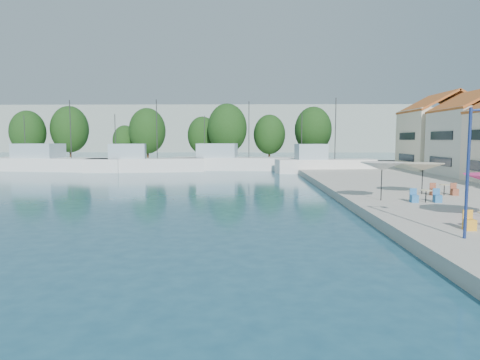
{
  "coord_description": "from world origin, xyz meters",
  "views": [
    {
      "loc": [
        -0.34,
        -3.68,
        4.41
      ],
      "look_at": [
        -0.95,
        26.0,
        1.58
      ],
      "focal_mm": 32.0,
      "sensor_mm": 36.0,
      "label": 1
    }
  ],
  "objects_px": {
    "trawler_01": "(55,163)",
    "street_lamp": "(478,148)",
    "trawler_03": "(233,163)",
    "umbrella_white": "(382,166)",
    "umbrella_cream": "(423,167)",
    "trawler_02": "(143,164)",
    "trawler_04": "(323,165)"
  },
  "relations": [
    {
      "from": "trawler_04",
      "to": "umbrella_cream",
      "type": "height_order",
      "value": "trawler_04"
    },
    {
      "from": "trawler_02",
      "to": "street_lamp",
      "type": "height_order",
      "value": "trawler_02"
    },
    {
      "from": "trawler_02",
      "to": "trawler_04",
      "type": "distance_m",
      "value": 24.34
    },
    {
      "from": "umbrella_white",
      "to": "umbrella_cream",
      "type": "bearing_deg",
      "value": 39.33
    },
    {
      "from": "trawler_01",
      "to": "umbrella_cream",
      "type": "xyz_separation_m",
      "value": [
        39.38,
        -29.76,
        1.45
      ]
    },
    {
      "from": "trawler_04",
      "to": "trawler_01",
      "type": "bearing_deg",
      "value": 167.38
    },
    {
      "from": "street_lamp",
      "to": "trawler_03",
      "type": "bearing_deg",
      "value": 118.47
    },
    {
      "from": "trawler_04",
      "to": "umbrella_white",
      "type": "height_order",
      "value": "trawler_04"
    },
    {
      "from": "trawler_01",
      "to": "umbrella_white",
      "type": "xyz_separation_m",
      "value": [
        35.6,
        -32.86,
        1.68
      ]
    },
    {
      "from": "trawler_03",
      "to": "trawler_02",
      "type": "bearing_deg",
      "value": -158.18
    },
    {
      "from": "trawler_02",
      "to": "street_lamp",
      "type": "distance_m",
      "value": 47.92
    },
    {
      "from": "street_lamp",
      "to": "trawler_01",
      "type": "bearing_deg",
      "value": 144.64
    },
    {
      "from": "trawler_04",
      "to": "umbrella_cream",
      "type": "relative_size",
      "value": 4.43
    },
    {
      "from": "trawler_02",
      "to": "trawler_01",
      "type": "bearing_deg",
      "value": 164.36
    },
    {
      "from": "trawler_01",
      "to": "trawler_02",
      "type": "xyz_separation_m",
      "value": [
        12.77,
        -1.45,
        0.0
      ]
    },
    {
      "from": "trawler_02",
      "to": "umbrella_cream",
      "type": "height_order",
      "value": "trawler_02"
    },
    {
      "from": "trawler_01",
      "to": "street_lamp",
      "type": "xyz_separation_m",
      "value": [
        35.94,
        -43.29,
        3.02
      ]
    },
    {
      "from": "trawler_01",
      "to": "street_lamp",
      "type": "bearing_deg",
      "value": -41.72
    },
    {
      "from": "trawler_04",
      "to": "umbrella_cream",
      "type": "distance_m",
      "value": 26.66
    },
    {
      "from": "trawler_01",
      "to": "trawler_04",
      "type": "distance_m",
      "value": 37.18
    },
    {
      "from": "trawler_04",
      "to": "street_lamp",
      "type": "bearing_deg",
      "value": -99.19
    },
    {
      "from": "trawler_04",
      "to": "trawler_03",
      "type": "bearing_deg",
      "value": 148.36
    },
    {
      "from": "trawler_02",
      "to": "street_lamp",
      "type": "bearing_deg",
      "value": -70.17
    },
    {
      "from": "trawler_03",
      "to": "umbrella_white",
      "type": "relative_size",
      "value": 6.76
    },
    {
      "from": "umbrella_cream",
      "to": "street_lamp",
      "type": "distance_m",
      "value": 14.04
    },
    {
      "from": "trawler_02",
      "to": "umbrella_cream",
      "type": "distance_m",
      "value": 38.88
    },
    {
      "from": "trawler_03",
      "to": "umbrella_cream",
      "type": "distance_m",
      "value": 35.0
    },
    {
      "from": "trawler_01",
      "to": "street_lamp",
      "type": "distance_m",
      "value": 56.34
    },
    {
      "from": "trawler_03",
      "to": "street_lamp",
      "type": "relative_size",
      "value": 3.74
    },
    {
      "from": "trawler_03",
      "to": "umbrella_white",
      "type": "height_order",
      "value": "trawler_03"
    },
    {
      "from": "trawler_03",
      "to": "street_lamp",
      "type": "distance_m",
      "value": 46.8
    },
    {
      "from": "trawler_04",
      "to": "umbrella_white",
      "type": "distance_m",
      "value": 29.7
    }
  ]
}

